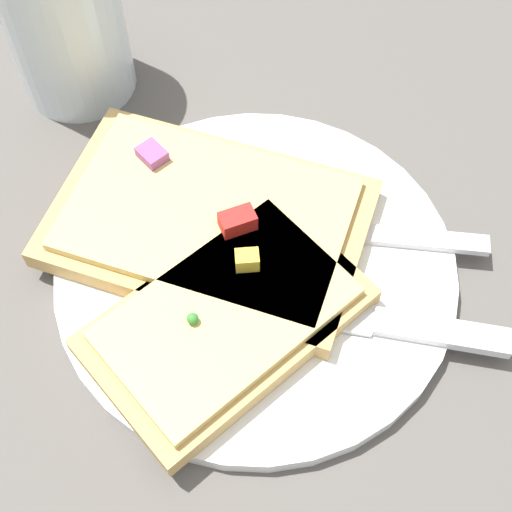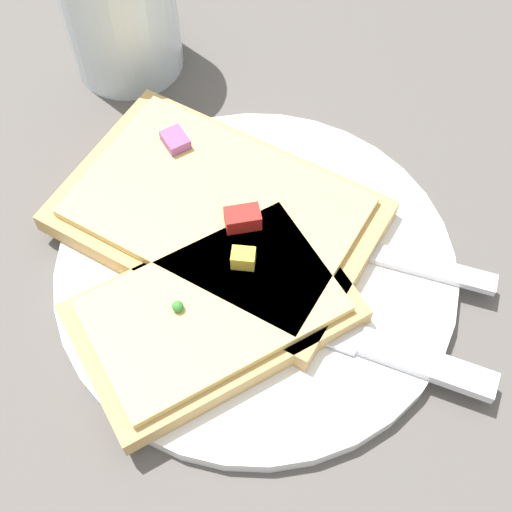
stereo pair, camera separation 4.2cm
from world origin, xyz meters
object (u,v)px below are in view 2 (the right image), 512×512
(plate, at_px, (256,269))
(pizza_slice_main, at_px, (218,213))
(pizza_slice_corner, at_px, (214,312))
(knife, at_px, (346,336))
(fork, at_px, (303,234))

(plate, xyz_separation_m, pizza_slice_main, (-0.01, 0.04, 0.02))
(pizza_slice_main, bearing_deg, pizza_slice_corner, 119.55)
(knife, height_order, pizza_slice_corner, pizza_slice_corner)
(fork, bearing_deg, knife, 125.60)
(plate, bearing_deg, knife, -69.28)
(plate, distance_m, knife, 0.07)
(pizza_slice_main, height_order, pizza_slice_corner, same)
(fork, distance_m, knife, 0.07)
(plate, distance_m, pizza_slice_main, 0.04)
(plate, bearing_deg, fork, 9.22)
(knife, relative_size, pizza_slice_main, 0.72)
(pizza_slice_corner, bearing_deg, plate, 26.93)
(knife, bearing_deg, pizza_slice_corner, 12.94)
(fork, xyz_separation_m, knife, (-0.01, -0.07, 0.00))
(knife, bearing_deg, pizza_slice_main, -25.22)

